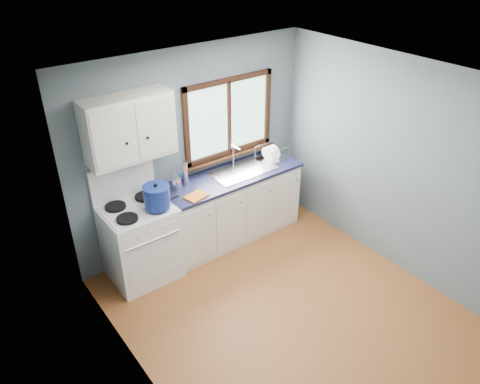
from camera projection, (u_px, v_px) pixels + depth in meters
floor at (286, 310)px, 5.10m from camera, size 3.20×3.60×0.02m
ceiling at (301, 85)px, 3.83m from camera, size 3.20×3.60×0.02m
wall_back at (192, 149)px, 5.71m from camera, size 3.20×0.02×2.50m
wall_front at (471, 328)px, 3.22m from camera, size 3.20×0.02×2.50m
wall_left at (139, 282)px, 3.63m from camera, size 0.02×3.60×2.50m
wall_right at (397, 167)px, 5.30m from camera, size 0.02×3.60×2.50m
gas_range at (141, 240)px, 5.37m from camera, size 0.76×0.69×1.36m
base_cabinets at (231, 209)px, 6.10m from camera, size 1.85×0.60×0.88m
countertop at (231, 176)px, 5.85m from camera, size 1.89×0.64×0.04m
sink at (242, 175)px, 5.97m from camera, size 0.84×0.46×0.44m
window at (229, 123)px, 5.85m from camera, size 1.36×0.10×1.03m
upper_cabinets at (129, 128)px, 4.86m from camera, size 0.95×0.35×0.70m
skillet at (159, 204)px, 5.12m from camera, size 0.41×0.28×0.05m
stockpot at (157, 196)px, 5.05m from camera, size 0.37×0.37×0.29m
utensil_crock at (177, 183)px, 5.49m from camera, size 0.12×0.12×0.36m
thermos at (185, 173)px, 5.56m from camera, size 0.08×0.08×0.30m
soap_bottle at (186, 172)px, 5.65m from camera, size 0.10×0.10×0.23m
dish_towel at (196, 196)px, 5.36m from camera, size 0.28×0.23×0.02m
dish_rack at (271, 156)px, 6.18m from camera, size 0.39×0.31×0.20m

